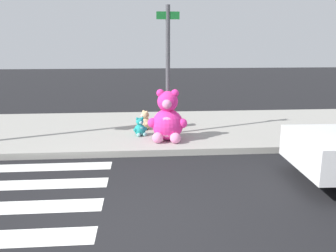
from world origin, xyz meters
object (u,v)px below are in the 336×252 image
plush_red (167,118)px  plush_teal (140,128)px  plush_tan (145,122)px  plush_pink_large (168,120)px  sign_pole (168,68)px

plush_red → plush_teal: bearing=-133.3°
plush_tan → plush_pink_large: bearing=-64.7°
sign_pole → plush_teal: size_ratio=6.71×
plush_pink_large → plush_tan: (-0.53, 1.12, -0.29)m
plush_tan → plush_teal: (-0.13, -0.65, -0.02)m
plush_pink_large → plush_tan: plush_pink_large is taller
sign_pole → plush_teal: (-0.72, -0.11, -1.51)m
plush_tan → sign_pole: bearing=-42.4°
plush_pink_large → plush_teal: 0.87m
sign_pole → plush_pink_large: sign_pole is taller
plush_tan → plush_teal: plush_tan is taller
plush_pink_large → plush_red: plush_pink_large is taller
plush_pink_large → plush_red: (0.10, 1.29, -0.22)m
plush_pink_large → plush_teal: size_ratio=2.60×
plush_pink_large → plush_teal: (-0.66, 0.48, -0.30)m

